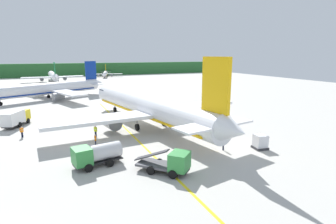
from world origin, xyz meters
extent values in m
cube|color=#B7B5AD|center=(0.00, 48.00, -0.10)|extent=(240.00, 320.00, 0.20)
cube|color=#28602D|center=(0.00, 145.74, 3.63)|extent=(216.00, 6.00, 7.27)
cylinder|color=white|center=(20.06, 24.05, 3.50)|extent=(10.38, 36.08, 3.80)
cone|color=white|center=(16.52, 42.92, 3.50)|extent=(3.99, 3.03, 3.61)
cone|color=white|center=(23.68, 4.79, 3.90)|extent=(3.77, 3.74, 3.23)
cube|color=#192333|center=(16.93, 40.76, 4.36)|extent=(3.62, 2.96, 0.60)
cube|color=white|center=(11.45, 20.40, 2.83)|extent=(16.34, 6.08, 0.50)
cylinder|color=slate|center=(13.81, 22.67, 1.63)|extent=(2.75, 3.55, 2.20)
cube|color=white|center=(29.42, 23.77, 2.83)|extent=(16.70, 9.18, 0.50)
cylinder|color=slate|center=(26.39, 25.03, 1.63)|extent=(2.75, 3.55, 2.20)
cube|color=#F2B20C|center=(23.11, 7.83, 8.65)|extent=(1.17, 4.39, 6.50)
cube|color=white|center=(23.11, 7.83, 3.90)|extent=(10.81, 5.07, 0.24)
cube|color=#F2B20C|center=(20.06, 24.05, 2.46)|extent=(9.53, 32.51, 0.36)
cylinder|color=black|center=(17.54, 37.49, 0.55)|extent=(0.55, 1.15, 1.10)
cylinder|color=gray|center=(17.54, 37.49, 1.35)|extent=(0.20, 0.20, 0.50)
cylinder|color=black|center=(17.79, 22.09, 0.55)|extent=(0.55, 1.15, 1.10)
cylinder|color=gray|center=(17.79, 22.09, 1.35)|extent=(0.20, 0.20, 0.50)
cylinder|color=black|center=(22.90, 23.05, 0.55)|extent=(0.55, 1.15, 1.10)
cylinder|color=gray|center=(22.90, 23.05, 1.35)|extent=(0.20, 0.20, 0.50)
cylinder|color=white|center=(4.23, 61.10, 2.99)|extent=(29.02, 16.43, 3.24)
cone|color=white|center=(19.26, 68.46, 3.33)|extent=(3.67, 3.68, 2.76)
cube|color=white|center=(9.20, 54.84, 2.42)|extent=(8.54, 14.23, 0.43)
cylinder|color=slate|center=(6.79, 56.26, 1.40)|extent=(3.28, 2.89, 1.88)
cube|color=white|center=(2.33, 68.85, 2.42)|extent=(10.73, 13.75, 0.43)
cylinder|color=slate|center=(1.98, 66.08, 1.40)|extent=(3.28, 2.89, 1.88)
cube|color=navy|center=(16.88, 67.29, 7.38)|extent=(3.51, 1.93, 5.55)
cube|color=white|center=(16.88, 67.29, 3.33)|extent=(6.36, 9.17, 0.20)
cube|color=navy|center=(4.23, 61.10, 2.10)|extent=(26.19, 14.93, 0.31)
cylinder|color=black|center=(-6.25, 55.96, 0.47)|extent=(0.97, 0.68, 0.94)
cylinder|color=gray|center=(-6.25, 55.96, 1.15)|extent=(0.17, 0.17, 0.43)
cylinder|color=black|center=(6.36, 59.67, 0.47)|extent=(0.97, 0.68, 0.94)
cylinder|color=gray|center=(6.36, 59.67, 1.15)|extent=(0.17, 0.17, 0.43)
cylinder|color=black|center=(4.41, 63.65, 0.47)|extent=(0.97, 0.68, 0.94)
cylinder|color=gray|center=(4.41, 63.65, 1.15)|extent=(0.17, 0.17, 0.43)
cylinder|color=white|center=(6.29, 115.56, 2.68)|extent=(4.50, 27.65, 2.91)
cone|color=white|center=(5.44, 130.21, 2.68)|extent=(2.86, 1.99, 2.76)
cone|color=white|center=(7.16, 100.60, 2.98)|extent=(2.61, 2.59, 2.47)
cube|color=#192333|center=(5.54, 128.54, 3.33)|extent=(2.57, 1.98, 0.46)
cube|color=white|center=(-0.60, 113.63, 2.17)|extent=(12.39, 4.24, 0.38)
cylinder|color=slate|center=(1.42, 115.12, 1.25)|extent=(1.82, 2.54, 1.68)
cube|color=white|center=(13.36, 114.44, 2.17)|extent=(12.67, 5.60, 0.38)
cylinder|color=slate|center=(11.19, 115.69, 1.25)|extent=(1.82, 2.54, 1.68)
cube|color=#19723F|center=(7.03, 102.96, 6.61)|extent=(0.47, 3.37, 4.97)
cube|color=white|center=(7.03, 102.96, 2.98)|extent=(8.08, 2.90, 0.18)
cube|color=#19723F|center=(6.29, 115.56, 1.88)|extent=(4.19, 24.89, 0.28)
cylinder|color=black|center=(5.69, 126.00, 0.42)|extent=(0.32, 0.86, 0.84)
cylinder|color=gray|center=(5.69, 126.00, 1.03)|extent=(0.15, 0.15, 0.38)
cylinder|color=black|center=(4.37, 114.30, 0.42)|extent=(0.32, 0.86, 0.84)
cylinder|color=gray|center=(4.37, 114.30, 1.03)|extent=(0.15, 0.15, 0.38)
cylinder|color=black|center=(8.34, 114.53, 0.42)|extent=(0.32, 0.86, 0.84)
cylinder|color=gray|center=(8.34, 114.53, 1.03)|extent=(0.15, 0.15, 0.38)
cylinder|color=white|center=(32.90, 131.31, 1.93)|extent=(6.52, 19.76, 2.09)
cone|color=white|center=(30.51, 121.03, 1.93)|extent=(2.23, 1.74, 1.99)
cone|color=white|center=(35.34, 141.81, 2.15)|extent=(2.13, 2.12, 1.78)
cube|color=#192333|center=(30.79, 122.20, 2.40)|extent=(2.03, 1.69, 0.33)
cube|color=white|center=(38.05, 131.25, 1.56)|extent=(9.18, 5.37, 0.27)
cylinder|color=slate|center=(36.35, 130.62, 0.90)|extent=(1.58, 1.99, 1.21)
cube|color=white|center=(28.25, 133.52, 1.56)|extent=(9.06, 3.70, 0.27)
cylinder|color=slate|center=(29.50, 132.21, 0.90)|extent=(1.58, 1.99, 1.21)
cube|color=#F2B20C|center=(34.95, 140.15, 4.76)|extent=(0.74, 2.40, 3.57)
cube|color=white|center=(34.95, 140.15, 2.15)|extent=(5.97, 3.01, 0.13)
cube|color=#F2B20C|center=(32.90, 131.31, 1.35)|extent=(5.97, 17.81, 0.20)
cylinder|color=black|center=(31.20, 123.98, 0.30)|extent=(0.32, 0.63, 0.61)
cylinder|color=gray|center=(31.20, 123.98, 0.74)|extent=(0.11, 0.11, 0.28)
cylinder|color=black|center=(34.48, 131.79, 0.30)|extent=(0.32, 0.63, 0.61)
cylinder|color=gray|center=(34.48, 131.79, 0.74)|extent=(0.11, 0.11, 0.28)
cylinder|color=black|center=(31.69, 132.44, 0.30)|extent=(0.32, 0.63, 0.61)
cylinder|color=gray|center=(31.69, 132.44, 0.74)|extent=(0.11, 0.11, 0.28)
cube|color=yellow|center=(0.19, 35.15, 1.50)|extent=(2.72, 2.51, 1.80)
cube|color=#192333|center=(0.52, 35.94, 1.86)|extent=(1.74, 0.79, 0.94)
cube|color=white|center=(-1.01, 32.29, 1.67)|extent=(3.73, 4.92, 2.14)
cube|color=#262628|center=(-0.66, 33.12, 0.52)|extent=(3.82, 6.33, 0.16)
cylinder|color=black|center=(-0.94, 35.30, 0.45)|extent=(0.61, 0.94, 0.90)
cylinder|color=black|center=(1.09, 34.45, 0.45)|extent=(0.61, 0.94, 0.90)
cylinder|color=black|center=(-2.03, 32.71, 0.45)|extent=(0.61, 0.94, 0.90)
cylinder|color=black|center=(0.00, 31.86, 0.45)|extent=(0.61, 0.94, 0.90)
cube|color=#338C3F|center=(7.93, 9.97, 1.50)|extent=(2.18, 2.50, 1.80)
cube|color=#192333|center=(7.09, 9.81, 1.86)|extent=(0.43, 1.83, 0.94)
cylinder|color=silver|center=(10.54, 10.47, 1.50)|extent=(3.62, 2.40, 1.80)
cube|color=#262628|center=(9.66, 10.30, 0.52)|extent=(5.51, 2.51, 0.16)
cylinder|color=black|center=(8.43, 8.95, 0.45)|extent=(0.94, 0.44, 0.90)
cylinder|color=black|center=(8.01, 11.11, 0.45)|extent=(0.94, 0.44, 0.90)
cylinder|color=black|center=(10.75, 9.39, 0.45)|extent=(0.94, 0.44, 0.90)
cylinder|color=black|center=(10.33, 11.55, 0.45)|extent=(0.94, 0.44, 0.90)
cube|color=#338C3F|center=(16.90, 4.57, 1.50)|extent=(2.83, 2.82, 1.80)
cube|color=#192333|center=(17.49, 3.95, 1.86)|extent=(1.39, 1.33, 0.94)
cube|color=#4C4C51|center=(15.00, 6.56, 0.72)|extent=(4.15, 4.20, 0.24)
cube|color=#2D2D33|center=(14.72, 6.85, 1.70)|extent=(3.29, 3.39, 1.64)
cube|color=#262628|center=(15.62, 5.91, 0.52)|extent=(4.91, 5.05, 0.16)
cylinder|color=black|center=(17.49, 5.54, 0.45)|extent=(0.82, 0.84, 0.90)
cylinder|color=black|center=(15.90, 4.03, 0.45)|extent=(0.82, 0.84, 0.90)
cylinder|color=black|center=(15.80, 7.32, 0.45)|extent=(0.82, 0.84, 0.90)
cylinder|color=black|center=(14.20, 5.80, 0.45)|extent=(0.82, 0.84, 0.90)
cube|color=#333338|center=(26.29, 16.13, 0.15)|extent=(1.75, 1.75, 0.30)
cube|color=#B2B7C1|center=(26.29, 16.13, 1.02)|extent=(1.54, 1.54, 1.45)
cube|color=#B2B7C1|center=(26.27, 16.65, 1.60)|extent=(1.52, 0.68, 0.55)
cube|color=#333338|center=(30.00, 7.32, 0.15)|extent=(1.91, 1.91, 0.30)
cube|color=silver|center=(30.00, 7.32, 1.10)|extent=(1.69, 1.69, 1.59)
cube|color=silver|center=(30.52, 7.24, 1.74)|extent=(0.82, 1.58, 0.55)
cylinder|color=#191E33|center=(0.96, 25.40, 0.41)|extent=(0.14, 0.14, 0.82)
cylinder|color=#191E33|center=(0.84, 25.27, 0.41)|extent=(0.14, 0.14, 0.82)
cube|color=orange|center=(0.90, 25.34, 1.13)|extent=(0.47, 0.47, 0.62)
cube|color=silver|center=(0.90, 25.34, 1.16)|extent=(0.48, 0.48, 0.06)
sphere|color=tan|center=(0.90, 25.34, 1.55)|extent=(0.22, 0.22, 0.22)
cylinder|color=orange|center=(1.09, 25.53, 1.16)|extent=(0.09, 0.09, 0.58)
cylinder|color=orange|center=(0.71, 25.15, 1.16)|extent=(0.09, 0.09, 0.58)
cylinder|color=#191E33|center=(10.36, 16.96, 0.40)|extent=(0.14, 0.14, 0.80)
cylinder|color=#191E33|center=(10.37, 17.14, 0.40)|extent=(0.14, 0.14, 0.80)
cube|color=orange|center=(10.37, 17.05, 1.11)|extent=(0.24, 0.45, 0.60)
cube|color=silver|center=(10.37, 17.05, 1.14)|extent=(0.26, 0.46, 0.06)
sphere|color=tan|center=(10.37, 17.05, 1.52)|extent=(0.22, 0.22, 0.22)
cylinder|color=orange|center=(10.35, 16.78, 1.14)|extent=(0.09, 0.09, 0.57)
cylinder|color=orange|center=(10.38, 17.32, 1.14)|extent=(0.09, 0.09, 0.57)
cylinder|color=#191E33|center=(11.07, 21.03, 0.44)|extent=(0.14, 0.14, 0.87)
cylinder|color=#191E33|center=(10.95, 21.17, 0.44)|extent=(0.14, 0.14, 0.87)
cube|color=#CCE519|center=(11.01, 21.10, 1.20)|extent=(0.45, 0.48, 0.65)
cube|color=silver|center=(11.01, 21.10, 1.23)|extent=(0.47, 0.49, 0.06)
sphere|color=tan|center=(11.01, 21.10, 1.64)|extent=(0.24, 0.24, 0.24)
cylinder|color=#CCE519|center=(11.18, 20.90, 1.23)|extent=(0.09, 0.09, 0.62)
cylinder|color=#CCE519|center=(10.83, 21.31, 1.23)|extent=(0.09, 0.09, 0.62)
cylinder|color=#191E33|center=(25.24, 8.71, 0.42)|extent=(0.14, 0.14, 0.84)
cylinder|color=#191E33|center=(25.28, 8.88, 0.42)|extent=(0.14, 0.14, 0.84)
cube|color=orange|center=(25.26, 8.79, 1.15)|extent=(0.31, 0.48, 0.63)
cube|color=silver|center=(25.26, 8.79, 1.18)|extent=(0.32, 0.49, 0.06)
sphere|color=tan|center=(25.26, 8.79, 1.58)|extent=(0.23, 0.23, 0.23)
cylinder|color=orange|center=(25.20, 8.53, 1.18)|extent=(0.09, 0.09, 0.60)
cylinder|color=orange|center=(25.32, 9.06, 1.18)|extent=(0.09, 0.09, 0.60)
cube|color=yellow|center=(16.27, 19.05, 0.01)|extent=(0.30, 60.00, 0.01)
camera|label=1|loc=(5.69, -18.22, 12.12)|focal=28.41mm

